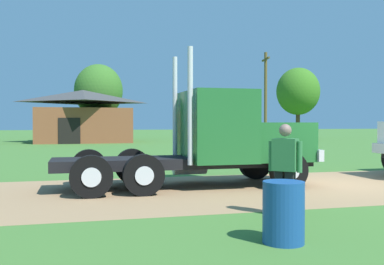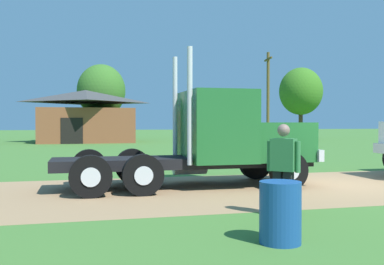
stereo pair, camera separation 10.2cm
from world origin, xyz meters
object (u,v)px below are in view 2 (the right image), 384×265
object	(u,v)px
truck_foreground_white	(219,141)
visitor_walking_mid	(283,166)
steel_barrel	(280,212)
shed_building	(86,117)
visitor_far_side	(296,145)
utility_pole_near	(268,95)

from	to	relation	value
truck_foreground_white	visitor_walking_mid	distance (m)	4.20
steel_barrel	shed_building	xyz separation A→B (m)	(-2.71, 35.93, 1.88)
visitor_far_side	visitor_walking_mid	bearing A→B (deg)	-118.85
truck_foreground_white	visitor_far_side	world-z (taller)	truck_foreground_white
truck_foreground_white	visitor_far_side	distance (m)	5.59
truck_foreground_white	steel_barrel	bearing A→B (deg)	-98.55
visitor_far_side	utility_pole_near	xyz separation A→B (m)	(7.71, 20.26, 3.30)
truck_foreground_white	shed_building	bearing A→B (deg)	96.82
visitor_far_side	steel_barrel	world-z (taller)	visitor_far_side
visitor_walking_mid	utility_pole_near	world-z (taller)	utility_pole_near
visitor_far_side	steel_barrel	size ratio (longest dim) A/B	1.89
utility_pole_near	truck_foreground_white	bearing A→B (deg)	-116.67
shed_building	utility_pole_near	distance (m)	16.87
visitor_walking_mid	visitor_far_side	world-z (taller)	visitor_walking_mid
visitor_walking_mid	shed_building	size ratio (longest dim) A/B	0.20
shed_building	visitor_far_side	bearing A→B (deg)	-73.45
truck_foreground_white	shed_building	world-z (taller)	shed_building
shed_building	visitor_walking_mid	bearing A→B (deg)	-84.05
utility_pole_near	shed_building	bearing A→B (deg)	158.31
truck_foreground_white	utility_pole_near	size ratio (longest dim) A/B	0.91
visitor_walking_mid	visitor_far_side	distance (m)	8.89
steel_barrel	utility_pole_near	distance (m)	32.62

